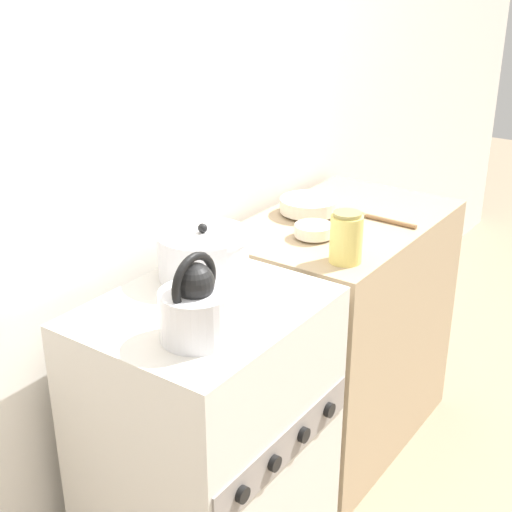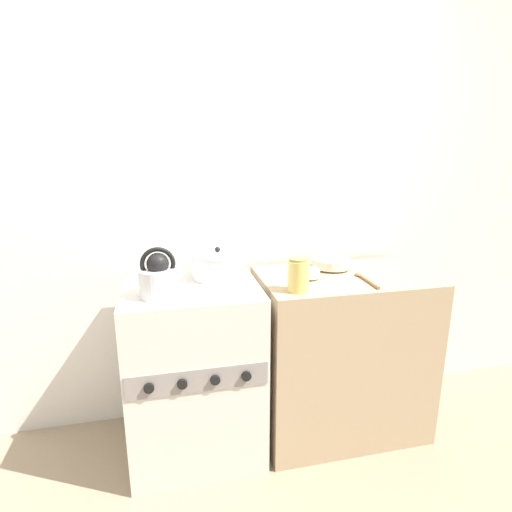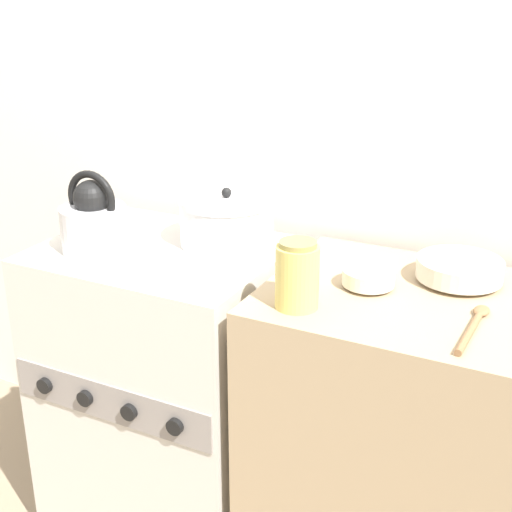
# 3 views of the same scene
# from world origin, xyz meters

# --- Properties ---
(wall_back) EXTENTS (7.00, 0.06, 2.50)m
(wall_back) POSITION_xyz_m (0.00, 0.64, 1.25)
(wall_back) COLOR silver
(wall_back) RESTS_ON ground_plane
(stove) EXTENTS (0.65, 0.55, 0.90)m
(stove) POSITION_xyz_m (0.00, 0.27, 0.45)
(stove) COLOR beige
(stove) RESTS_ON ground_plane
(counter) EXTENTS (0.89, 0.57, 0.90)m
(counter) POSITION_xyz_m (0.80, 0.28, 0.45)
(counter) COLOR tan
(counter) RESTS_ON ground_plane
(kettle) EXTENTS (0.22, 0.18, 0.23)m
(kettle) POSITION_xyz_m (-0.14, 0.17, 0.99)
(kettle) COLOR silver
(kettle) RESTS_ON stove
(cooking_pot) EXTENTS (0.27, 0.27, 0.16)m
(cooking_pot) POSITION_xyz_m (0.15, 0.38, 0.97)
(cooking_pot) COLOR silver
(cooking_pot) RESTS_ON stove
(enamel_bowl) EXTENTS (0.21, 0.21, 0.06)m
(enamel_bowl) POSITION_xyz_m (0.78, 0.41, 0.93)
(enamel_bowl) COLOR beige
(enamel_bowl) RESTS_ON counter
(small_ceramic_bowl) EXTENTS (0.13, 0.13, 0.05)m
(small_ceramic_bowl) POSITION_xyz_m (0.59, 0.28, 0.93)
(small_ceramic_bowl) COLOR beige
(small_ceramic_bowl) RESTS_ON counter
(storage_jar) EXTENTS (0.10, 0.10, 0.16)m
(storage_jar) POSITION_xyz_m (0.48, 0.10, 0.98)
(storage_jar) COLOR #E0CC66
(storage_jar) RESTS_ON counter
(wooden_spoon) EXTENTS (0.04, 0.25, 0.02)m
(wooden_spoon) POSITION_xyz_m (0.87, 0.18, 0.91)
(wooden_spoon) COLOR olive
(wooden_spoon) RESTS_ON counter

